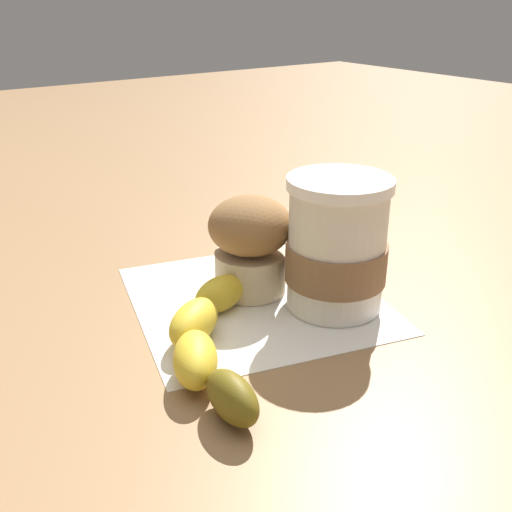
# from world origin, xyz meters

# --- Properties ---
(ground_plane) EXTENTS (3.00, 3.00, 0.00)m
(ground_plane) POSITION_xyz_m (0.00, 0.00, 0.00)
(ground_plane) COLOR #936D47
(paper_napkin) EXTENTS (0.28, 0.28, 0.00)m
(paper_napkin) POSITION_xyz_m (0.00, 0.00, 0.00)
(paper_napkin) COLOR white
(paper_napkin) RESTS_ON ground_plane
(coffee_cup) EXTENTS (0.09, 0.09, 0.12)m
(coffee_cup) POSITION_xyz_m (-0.05, 0.05, 0.06)
(coffee_cup) COLOR silver
(coffee_cup) RESTS_ON paper_napkin
(muffin) EXTENTS (0.08, 0.08, 0.10)m
(muffin) POSITION_xyz_m (-0.01, -0.02, 0.05)
(muffin) COLOR beige
(muffin) RESTS_ON paper_napkin
(banana) EXTENTS (0.13, 0.18, 0.03)m
(banana) POSITION_xyz_m (0.09, 0.06, 0.02)
(banana) COLOR gold
(banana) RESTS_ON paper_napkin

